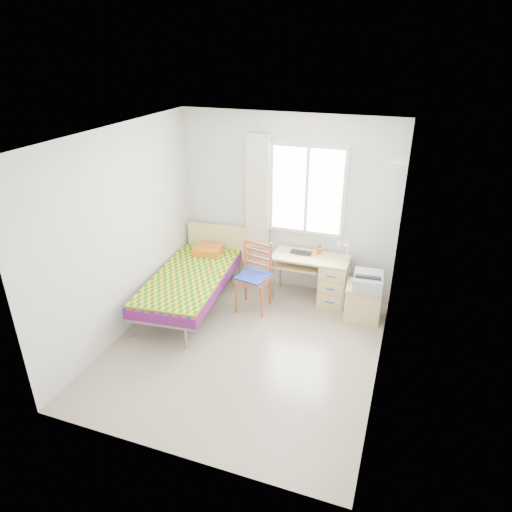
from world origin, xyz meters
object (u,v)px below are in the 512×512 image
at_px(desk, 329,279).
at_px(cabinet, 362,301).
at_px(chair, 255,272).
at_px(printer, 368,281).
at_px(bed, 192,278).

bearing_deg(desk, cabinet, -28.58).
bearing_deg(chair, cabinet, 20.36).
bearing_deg(desk, printer, -28.76).
bearing_deg(cabinet, printer, -36.97).
xyz_separation_m(chair, cabinet, (1.47, 0.21, -0.29)).
distance_m(bed, printer, 2.41).
bearing_deg(chair, bed, -152.32).
height_order(bed, printer, bed).
xyz_separation_m(bed, printer, (2.37, 0.42, 0.17)).
xyz_separation_m(bed, desk, (1.81, 0.73, -0.06)).
bearing_deg(bed, cabinet, 5.52).
bearing_deg(chair, printer, 19.02).
relative_size(cabinet, printer, 1.11).
relative_size(bed, cabinet, 4.17).
xyz_separation_m(bed, chair, (0.86, 0.24, 0.11)).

